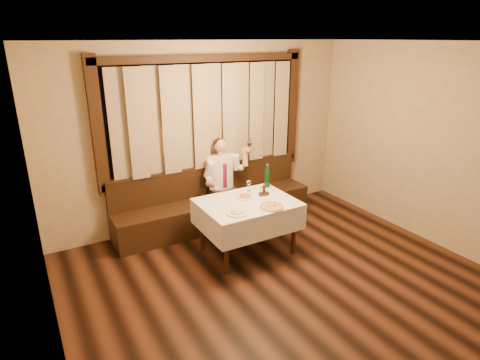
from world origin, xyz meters
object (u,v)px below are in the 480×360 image
green_bottle (267,177)px  pasta_red (245,195)px  banquette (214,206)px  cruet_caddy (264,192)px  dining_table (247,209)px  pasta_cream (237,211)px  seated_man (224,176)px  pizza (272,207)px

green_bottle → pasta_red: bearing=-158.9°
banquette → cruet_caddy: banquette is taller
dining_table → pasta_cream: bearing=-138.2°
banquette → seated_man: bearing=-34.4°
pasta_red → cruet_caddy: cruet_caddy is taller
pasta_red → pasta_cream: (-0.35, -0.41, 0.00)m
pasta_red → cruet_caddy: size_ratio=1.88×
banquette → cruet_caddy: bearing=-71.8°
banquette → pasta_cream: size_ratio=11.52×
pasta_red → pasta_cream: size_ratio=0.97×
green_bottle → seated_man: 0.73m
banquette → cruet_caddy: size_ratio=22.27×
pasta_cream → banquette: bearing=76.6°
banquette → pizza: size_ratio=9.85×
dining_table → green_bottle: 0.67m
pasta_red → seated_man: (0.09, 0.80, 0.02)m
pizza → pasta_red: 0.49m
pizza → green_bottle: green_bottle is taller
pizza → pasta_red: bearing=104.2°
pizza → seated_man: bearing=91.5°
banquette → dining_table: bearing=-90.0°
seated_man → pasta_red: bearing=-96.2°
cruet_caddy → seated_man: 0.88m
pasta_cream → seated_man: 1.29m
dining_table → pasta_cream: pasta_cream is taller
banquette → pasta_cream: (-0.31, -1.30, 0.48)m
pizza → seated_man: 1.27m
banquette → seated_man: (0.13, -0.09, 0.50)m
pasta_cream → green_bottle: (0.84, 0.60, 0.11)m
dining_table → pasta_red: 0.20m
pizza → cruet_caddy: 0.44m
pizza → pasta_red: size_ratio=1.20×
pasta_cream → cruet_caddy: 0.72m
cruet_caddy → pizza: bearing=-104.5°
pasta_cream → cruet_caddy: (0.62, 0.35, 0.01)m
cruet_caddy → dining_table: bearing=-161.0°
dining_table → green_bottle: bearing=31.5°
green_bottle → banquette: bearing=127.2°
dining_table → pizza: pizza is taller
pasta_red → green_bottle: (0.49, 0.19, 0.11)m
pizza → green_bottle: bearing=61.0°
pasta_cream → seated_man: bearing=70.0°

